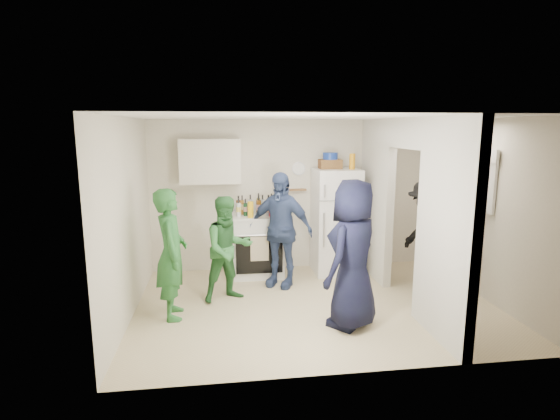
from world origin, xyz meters
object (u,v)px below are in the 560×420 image
(blue_bowl, at_px, (330,156))
(person_nook, at_px, (427,237))
(person_denim, at_px, (280,230))
(person_green_left, at_px, (171,254))
(stove, at_px, (257,245))
(yellow_cup_stack_top, at_px, (352,161))
(wicker_basket, at_px, (330,164))
(person_navy, at_px, (353,254))
(person_green_center, at_px, (228,249))
(fridge, at_px, (336,221))

(blue_bowl, height_order, person_nook, blue_bowl)
(person_denim, bearing_deg, person_green_left, -116.83)
(blue_bowl, distance_m, person_green_left, 3.02)
(blue_bowl, bearing_deg, stove, -179.04)
(yellow_cup_stack_top, bearing_deg, wicker_basket, 154.89)
(blue_bowl, bearing_deg, wicker_basket, 0.00)
(person_green_left, bearing_deg, wicker_basket, -62.57)
(wicker_basket, xyz_separation_m, yellow_cup_stack_top, (0.32, -0.15, 0.05))
(person_navy, bearing_deg, person_green_left, -58.80)
(stove, bearing_deg, yellow_cup_stack_top, -4.93)
(wicker_basket, bearing_deg, person_denim, -147.92)
(person_green_center, height_order, person_nook, person_nook)
(yellow_cup_stack_top, bearing_deg, blue_bowl, 154.89)
(fridge, xyz_separation_m, blue_bowl, (-0.10, 0.05, 1.06))
(stove, height_order, blue_bowl, blue_bowl)
(person_green_center, bearing_deg, wicker_basket, 10.37)
(fridge, distance_m, person_green_center, 2.03)
(wicker_basket, relative_size, blue_bowl, 1.46)
(fridge, relative_size, person_navy, 0.96)
(person_navy, bearing_deg, person_nook, 169.63)
(person_green_left, bearing_deg, person_green_center, -61.60)
(fridge, height_order, wicker_basket, wicker_basket)
(fridge, xyz_separation_m, wicker_basket, (-0.10, 0.05, 0.93))
(person_navy, height_order, person_nook, person_navy)
(blue_bowl, distance_m, person_green_center, 2.30)
(stove, relative_size, blue_bowl, 4.17)
(stove, relative_size, fridge, 0.58)
(wicker_basket, relative_size, person_navy, 0.20)
(fridge, bearing_deg, blue_bowl, 153.43)
(person_denim, xyz_separation_m, person_navy, (0.67, -1.49, 0.03))
(fridge, bearing_deg, person_denim, -152.83)
(wicker_basket, height_order, person_denim, wicker_basket)
(yellow_cup_stack_top, distance_m, person_nook, 1.63)
(person_green_center, bearing_deg, stove, 43.06)
(stove, distance_m, person_navy, 2.28)
(yellow_cup_stack_top, xyz_separation_m, person_nook, (0.86, -0.95, -1.02))
(blue_bowl, distance_m, person_denim, 1.49)
(yellow_cup_stack_top, height_order, person_green_center, yellow_cup_stack_top)
(stove, height_order, wicker_basket, wicker_basket)
(person_green_left, relative_size, person_denim, 0.95)
(wicker_basket, bearing_deg, person_green_center, -148.37)
(person_denim, bearing_deg, yellow_cup_stack_top, 49.79)
(wicker_basket, xyz_separation_m, person_green_center, (-1.67, -1.03, -1.06))
(person_green_left, xyz_separation_m, person_green_center, (0.71, 0.46, -0.09))
(blue_bowl, height_order, person_green_center, blue_bowl)
(person_denim, bearing_deg, person_navy, -34.57)
(fridge, relative_size, blue_bowl, 7.17)
(person_green_left, bearing_deg, blue_bowl, -62.57)
(fridge, distance_m, blue_bowl, 1.07)
(wicker_basket, distance_m, person_navy, 2.25)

